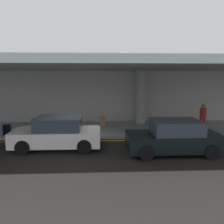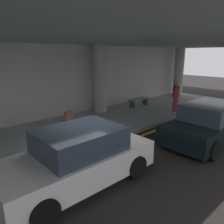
{
  "view_description": "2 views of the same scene",
  "coord_description": "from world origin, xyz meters",
  "px_view_note": "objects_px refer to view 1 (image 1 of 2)",
  "views": [
    {
      "loc": [
        1.26,
        -10.97,
        3.4
      ],
      "look_at": [
        1.9,
        2.47,
        1.27
      ],
      "focal_mm": 36.11,
      "sensor_mm": 36.0,
      "label": 1
    },
    {
      "loc": [
        -3.69,
        -4.87,
        3.32
      ],
      "look_at": [
        2.01,
        1.37,
        1.09
      ],
      "focal_mm": 35.26,
      "sensor_mm": 36.0,
      "label": 2
    }
  ],
  "objects_px": {
    "bench_metal": "(180,119)",
    "suitcase_upright_primary": "(7,130)",
    "traveler_with_luggage": "(203,116)",
    "suitcase_upright_secondary": "(103,121)",
    "car_black": "(174,138)",
    "trash_bin_steel": "(36,125)",
    "support_column_left_mid": "(141,97)",
    "car_white": "(58,133)"
  },
  "relations": [
    {
      "from": "support_column_left_mid",
      "to": "car_black",
      "type": "distance_m",
      "value": 6.09
    },
    {
      "from": "traveler_with_luggage",
      "to": "bench_metal",
      "type": "relative_size",
      "value": 1.05
    },
    {
      "from": "car_black",
      "to": "bench_metal",
      "type": "relative_size",
      "value": 2.56
    },
    {
      "from": "traveler_with_luggage",
      "to": "suitcase_upright_secondary",
      "type": "bearing_deg",
      "value": 169.91
    },
    {
      "from": "car_white",
      "to": "suitcase_upright_secondary",
      "type": "height_order",
      "value": "car_white"
    },
    {
      "from": "traveler_with_luggage",
      "to": "suitcase_upright_primary",
      "type": "distance_m",
      "value": 11.18
    },
    {
      "from": "car_white",
      "to": "suitcase_upright_primary",
      "type": "height_order",
      "value": "car_white"
    },
    {
      "from": "traveler_with_luggage",
      "to": "trash_bin_steel",
      "type": "height_order",
      "value": "traveler_with_luggage"
    },
    {
      "from": "car_white",
      "to": "suitcase_upright_secondary",
      "type": "bearing_deg",
      "value": 60.94
    },
    {
      "from": "bench_metal",
      "to": "suitcase_upright_secondary",
      "type": "bearing_deg",
      "value": -176.34
    },
    {
      "from": "suitcase_upright_primary",
      "to": "trash_bin_steel",
      "type": "xyz_separation_m",
      "value": [
        1.42,
        0.66,
        0.11
      ]
    },
    {
      "from": "support_column_left_mid",
      "to": "bench_metal",
      "type": "xyz_separation_m",
      "value": [
        2.63,
        -0.59,
        -1.47
      ]
    },
    {
      "from": "suitcase_upright_primary",
      "to": "bench_metal",
      "type": "xyz_separation_m",
      "value": [
        10.61,
        2.51,
        0.04
      ]
    },
    {
      "from": "trash_bin_steel",
      "to": "support_column_left_mid",
      "type": "bearing_deg",
      "value": 20.42
    },
    {
      "from": "bench_metal",
      "to": "support_column_left_mid",
      "type": "bearing_deg",
      "value": 167.35
    },
    {
      "from": "support_column_left_mid",
      "to": "bench_metal",
      "type": "relative_size",
      "value": 2.28
    },
    {
      "from": "bench_metal",
      "to": "trash_bin_steel",
      "type": "height_order",
      "value": "trash_bin_steel"
    },
    {
      "from": "bench_metal",
      "to": "car_white",
      "type": "bearing_deg",
      "value": -149.69
    },
    {
      "from": "suitcase_upright_primary",
      "to": "bench_metal",
      "type": "relative_size",
      "value": 0.56
    },
    {
      "from": "suitcase_upright_secondary",
      "to": "bench_metal",
      "type": "relative_size",
      "value": 0.56
    },
    {
      "from": "support_column_left_mid",
      "to": "car_black",
      "type": "height_order",
      "value": "support_column_left_mid"
    },
    {
      "from": "car_black",
      "to": "suitcase_upright_primary",
      "type": "relative_size",
      "value": 4.56
    },
    {
      "from": "car_white",
      "to": "suitcase_upright_primary",
      "type": "bearing_deg",
      "value": 148.83
    },
    {
      "from": "traveler_with_luggage",
      "to": "car_black",
      "type": "bearing_deg",
      "value": -123.26
    },
    {
      "from": "bench_metal",
      "to": "trash_bin_steel",
      "type": "bearing_deg",
      "value": -168.62
    },
    {
      "from": "suitcase_upright_secondary",
      "to": "support_column_left_mid",
      "type": "bearing_deg",
      "value": 8.31
    },
    {
      "from": "traveler_with_luggage",
      "to": "trash_bin_steel",
      "type": "bearing_deg",
      "value": -174.36
    },
    {
      "from": "suitcase_upright_primary",
      "to": "trash_bin_steel",
      "type": "bearing_deg",
      "value": 42.33
    },
    {
      "from": "bench_metal",
      "to": "suitcase_upright_primary",
      "type": "bearing_deg",
      "value": -166.68
    },
    {
      "from": "suitcase_upright_primary",
      "to": "car_black",
      "type": "bearing_deg",
      "value": -1.31
    },
    {
      "from": "traveler_with_luggage",
      "to": "bench_metal",
      "type": "bearing_deg",
      "value": 111.74
    },
    {
      "from": "car_black",
      "to": "bench_metal",
      "type": "height_order",
      "value": "car_black"
    },
    {
      "from": "car_white",
      "to": "traveler_with_luggage",
      "type": "bearing_deg",
      "value": 14.43
    },
    {
      "from": "suitcase_upright_primary",
      "to": "suitcase_upright_secondary",
      "type": "distance_m",
      "value": 5.75
    },
    {
      "from": "support_column_left_mid",
      "to": "trash_bin_steel",
      "type": "xyz_separation_m",
      "value": [
        -6.56,
        -2.44,
        -1.4
      ]
    },
    {
      "from": "trash_bin_steel",
      "to": "bench_metal",
      "type": "bearing_deg",
      "value": 11.38
    },
    {
      "from": "support_column_left_mid",
      "to": "suitcase_upright_primary",
      "type": "bearing_deg",
      "value": -158.74
    },
    {
      "from": "support_column_left_mid",
      "to": "trash_bin_steel",
      "type": "bearing_deg",
      "value": -159.58
    },
    {
      "from": "bench_metal",
      "to": "traveler_with_luggage",
      "type": "bearing_deg",
      "value": -76.1
    },
    {
      "from": "traveler_with_luggage",
      "to": "suitcase_upright_primary",
      "type": "height_order",
      "value": "traveler_with_luggage"
    },
    {
      "from": "suitcase_upright_secondary",
      "to": "bench_metal",
      "type": "height_order",
      "value": "suitcase_upright_secondary"
    },
    {
      "from": "support_column_left_mid",
      "to": "suitcase_upright_secondary",
      "type": "distance_m",
      "value": 3.19
    }
  ]
}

